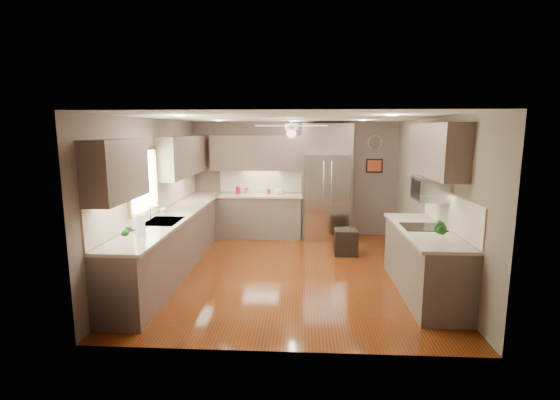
# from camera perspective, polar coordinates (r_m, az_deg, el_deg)

# --- Properties ---
(floor) EXTENTS (5.00, 5.00, 0.00)m
(floor) POSITION_cam_1_polar(r_m,az_deg,el_deg) (6.84, 1.44, -9.95)
(floor) COLOR #471D09
(floor) RESTS_ON ground
(ceiling) EXTENTS (5.00, 5.00, 0.00)m
(ceiling) POSITION_cam_1_polar(r_m,az_deg,el_deg) (6.44, 1.54, 11.49)
(ceiling) COLOR white
(ceiling) RESTS_ON ground
(wall_back) EXTENTS (4.50, 0.00, 4.50)m
(wall_back) POSITION_cam_1_polar(r_m,az_deg,el_deg) (9.00, 1.97, 3.00)
(wall_back) COLOR #695950
(wall_back) RESTS_ON ground
(wall_front) EXTENTS (4.50, 0.00, 4.50)m
(wall_front) POSITION_cam_1_polar(r_m,az_deg,el_deg) (4.08, 0.43, -5.20)
(wall_front) COLOR #695950
(wall_front) RESTS_ON ground
(wall_left) EXTENTS (0.00, 5.00, 5.00)m
(wall_left) POSITION_cam_1_polar(r_m,az_deg,el_deg) (6.96, -17.35, 0.59)
(wall_left) COLOR #695950
(wall_left) RESTS_ON ground
(wall_right) EXTENTS (0.00, 5.00, 5.00)m
(wall_right) POSITION_cam_1_polar(r_m,az_deg,el_deg) (6.84, 20.69, 0.25)
(wall_right) COLOR #695950
(wall_right) RESTS_ON ground
(canister_a) EXTENTS (0.14, 0.14, 0.17)m
(canister_a) POSITION_cam_1_polar(r_m,az_deg,el_deg) (8.85, -5.92, 1.34)
(canister_a) COLOR maroon
(canister_a) RESTS_ON back_run
(canister_b) EXTENTS (0.11, 0.11, 0.15)m
(canister_b) POSITION_cam_1_polar(r_m,az_deg,el_deg) (8.86, -4.74, 1.31)
(canister_b) COLOR silver
(canister_b) RESTS_ON back_run
(canister_c) EXTENTS (0.11, 0.11, 0.17)m
(canister_c) POSITION_cam_1_polar(r_m,az_deg,el_deg) (8.81, -3.80, 1.40)
(canister_c) COLOR beige
(canister_c) RESTS_ON back_run
(canister_d) EXTENTS (0.09, 0.09, 0.11)m
(canister_d) POSITION_cam_1_polar(r_m,az_deg,el_deg) (8.78, -1.57, 1.20)
(canister_d) COLOR maroon
(canister_d) RESTS_ON back_run
(soap_bottle) EXTENTS (0.09, 0.09, 0.17)m
(soap_bottle) POSITION_cam_1_polar(r_m,az_deg,el_deg) (6.83, -16.05, -1.43)
(soap_bottle) COLOR white
(soap_bottle) RESTS_ON left_run
(potted_plant_left) EXTENTS (0.15, 0.10, 0.27)m
(potted_plant_left) POSITION_cam_1_polar(r_m,az_deg,el_deg) (5.35, -20.70, -4.15)
(potted_plant_left) COLOR #1A5017
(potted_plant_left) RESTS_ON left_run
(potted_plant_right) EXTENTS (0.20, 0.17, 0.33)m
(potted_plant_right) POSITION_cam_1_polar(r_m,az_deg,el_deg) (5.44, 21.78, -3.67)
(potted_plant_right) COLOR #1A5017
(potted_plant_right) RESTS_ON right_run
(bowl) EXTENTS (0.29, 0.29, 0.05)m
(bowl) POSITION_cam_1_polar(r_m,az_deg,el_deg) (8.73, -0.05, 0.93)
(bowl) COLOR beige
(bowl) RESTS_ON back_run
(left_run) EXTENTS (0.65, 4.70, 1.45)m
(left_run) POSITION_cam_1_polar(r_m,az_deg,el_deg) (7.16, -14.40, -5.29)
(left_run) COLOR #4F403A
(left_run) RESTS_ON ground
(back_run) EXTENTS (1.85, 0.65, 1.45)m
(back_run) POSITION_cam_1_polar(r_m,az_deg,el_deg) (8.88, -2.79, -2.10)
(back_run) COLOR #4F403A
(back_run) RESTS_ON ground
(uppers) EXTENTS (4.50, 4.70, 0.95)m
(uppers) POSITION_cam_1_polar(r_m,az_deg,el_deg) (7.22, -4.24, 6.28)
(uppers) COLOR #4F403A
(uppers) RESTS_ON wall_left
(window) EXTENTS (0.05, 1.12, 0.92)m
(window) POSITION_cam_1_polar(r_m,az_deg,el_deg) (6.45, -18.78, 2.52)
(window) COLOR #BFF2B2
(window) RESTS_ON wall_left
(sink) EXTENTS (0.50, 0.70, 0.32)m
(sink) POSITION_cam_1_polar(r_m,az_deg,el_deg) (6.46, -16.09, -3.14)
(sink) COLOR silver
(sink) RESTS_ON left_run
(refrigerator) EXTENTS (1.06, 0.75, 2.45)m
(refrigerator) POSITION_cam_1_polar(r_m,az_deg,el_deg) (8.68, 6.54, 2.29)
(refrigerator) COLOR silver
(refrigerator) RESTS_ON ground
(right_run) EXTENTS (0.70, 2.20, 1.45)m
(right_run) POSITION_cam_1_polar(r_m,az_deg,el_deg) (6.17, 19.61, -7.97)
(right_run) COLOR #4F403A
(right_run) RESTS_ON ground
(microwave) EXTENTS (0.43, 0.55, 0.34)m
(microwave) POSITION_cam_1_polar(r_m,az_deg,el_deg) (6.22, 20.34, 1.53)
(microwave) COLOR silver
(microwave) RESTS_ON wall_right
(ceiling_fan) EXTENTS (1.18, 1.18, 0.32)m
(ceiling_fan) POSITION_cam_1_polar(r_m,az_deg,el_deg) (6.74, 1.61, 9.98)
(ceiling_fan) COLOR white
(ceiling_fan) RESTS_ON ceiling
(recessed_lights) EXTENTS (2.84, 3.14, 0.01)m
(recessed_lights) POSITION_cam_1_polar(r_m,az_deg,el_deg) (6.84, 1.30, 11.33)
(recessed_lights) COLOR white
(recessed_lights) RESTS_ON ceiling
(wall_clock) EXTENTS (0.30, 0.03, 0.30)m
(wall_clock) POSITION_cam_1_polar(r_m,az_deg,el_deg) (9.06, 13.24, 7.87)
(wall_clock) COLOR white
(wall_clock) RESTS_ON wall_back
(framed_print) EXTENTS (0.36, 0.03, 0.30)m
(framed_print) POSITION_cam_1_polar(r_m,az_deg,el_deg) (9.08, 13.12, 4.72)
(framed_print) COLOR black
(framed_print) RESTS_ON wall_back
(stool) EXTENTS (0.42, 0.42, 0.49)m
(stool) POSITION_cam_1_polar(r_m,az_deg,el_deg) (7.76, 9.24, -5.83)
(stool) COLOR black
(stool) RESTS_ON ground
(paper_towel) EXTENTS (0.12, 0.12, 0.31)m
(paper_towel) POSITION_cam_1_polar(r_m,az_deg,el_deg) (5.61, -19.05, -3.39)
(paper_towel) COLOR white
(paper_towel) RESTS_ON left_run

